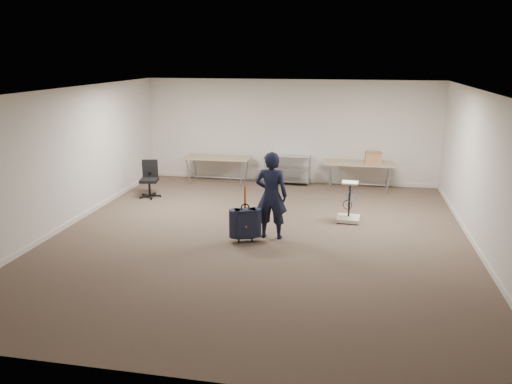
# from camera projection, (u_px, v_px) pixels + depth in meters

# --- Properties ---
(ground) EXTENTS (9.00, 9.00, 0.00)m
(ground) POSITION_uv_depth(u_px,v_px,m) (260.00, 237.00, 9.73)
(ground) COLOR #403326
(ground) RESTS_ON ground
(room_shell) EXTENTS (8.00, 9.00, 9.00)m
(room_shell) POSITION_uv_depth(u_px,v_px,m) (271.00, 213.00, 11.02)
(room_shell) COLOR beige
(room_shell) RESTS_ON ground
(folding_table_left) EXTENTS (1.80, 0.75, 0.73)m
(folding_table_left) POSITION_uv_depth(u_px,v_px,m) (218.00, 159.00, 13.63)
(folding_table_left) COLOR #928059
(folding_table_left) RESTS_ON ground
(folding_table_right) EXTENTS (1.80, 0.75, 0.73)m
(folding_table_right) POSITION_uv_depth(u_px,v_px,m) (359.00, 164.00, 12.94)
(folding_table_right) COLOR #928059
(folding_table_right) RESTS_ON ground
(wire_shelf) EXTENTS (1.22, 0.47, 0.80)m
(wire_shelf) POSITION_uv_depth(u_px,v_px,m) (288.00, 168.00, 13.59)
(wire_shelf) COLOR #BBBDC2
(wire_shelf) RESTS_ON ground
(person) EXTENTS (0.62, 0.41, 1.70)m
(person) POSITION_uv_depth(u_px,v_px,m) (271.00, 195.00, 9.47)
(person) COLOR black
(person) RESTS_ON ground
(suitcase) EXTENTS (0.45, 0.35, 1.08)m
(suitcase) POSITION_uv_depth(u_px,v_px,m) (245.00, 223.00, 9.38)
(suitcase) COLOR black
(suitcase) RESTS_ON ground
(office_chair) EXTENTS (0.55, 0.55, 0.91)m
(office_chair) POSITION_uv_depth(u_px,v_px,m) (150.00, 186.00, 12.40)
(office_chair) COLOR black
(office_chair) RESTS_ON ground
(equipment_cart) EXTENTS (0.50, 0.50, 0.86)m
(equipment_cart) POSITION_uv_depth(u_px,v_px,m) (349.00, 211.00, 10.58)
(equipment_cart) COLOR beige
(equipment_cart) RESTS_ON ground
(cardboard_box) EXTENTS (0.42, 0.33, 0.30)m
(cardboard_box) POSITION_uv_depth(u_px,v_px,m) (373.00, 158.00, 12.77)
(cardboard_box) COLOR #906743
(cardboard_box) RESTS_ON folding_table_right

